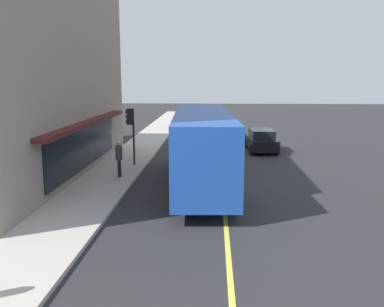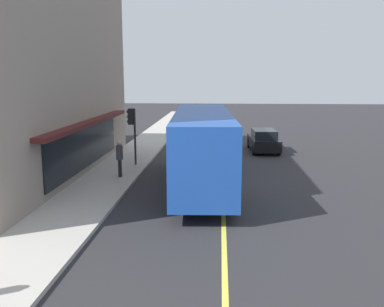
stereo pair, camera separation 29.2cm
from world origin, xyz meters
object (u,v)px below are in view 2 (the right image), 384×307
object	(u,v)px
traffic_light	(132,123)
car_black	(264,141)
bus	(202,145)
pedestrian_near_storefront	(120,155)

from	to	relation	value
traffic_light	car_black	bearing A→B (deg)	-54.33
bus	traffic_light	world-z (taller)	bus
bus	pedestrian_near_storefront	bearing A→B (deg)	75.22
traffic_light	car_black	distance (m)	9.96
traffic_light	car_black	xyz separation A→B (m)	(5.72, -7.96, -1.79)
bus	pedestrian_near_storefront	size ratio (longest dim) A/B	6.11
car_black	pedestrian_near_storefront	distance (m)	11.84
pedestrian_near_storefront	car_black	bearing A→B (deg)	-42.47
car_black	traffic_light	bearing A→B (deg)	125.67
traffic_light	pedestrian_near_storefront	bearing A→B (deg)	179.52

